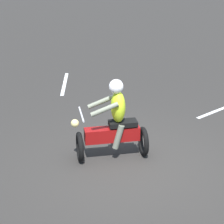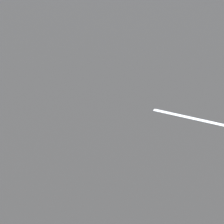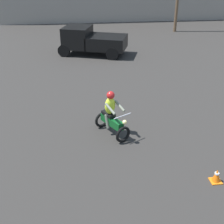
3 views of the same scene
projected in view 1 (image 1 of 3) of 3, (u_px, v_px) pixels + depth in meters
ground_plane at (130, 166)px, 8.54m from camera, size 120.00×120.00×0.00m
motorcycle_rider_foreground at (114, 125)px, 8.59m from camera, size 0.74×1.53×1.66m
lane_stripe_e at (65, 84)px, 12.98m from camera, size 1.99×0.28×0.01m
lane_stripe_se at (222, 109)px, 11.21m from camera, size 1.11×1.65×0.01m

